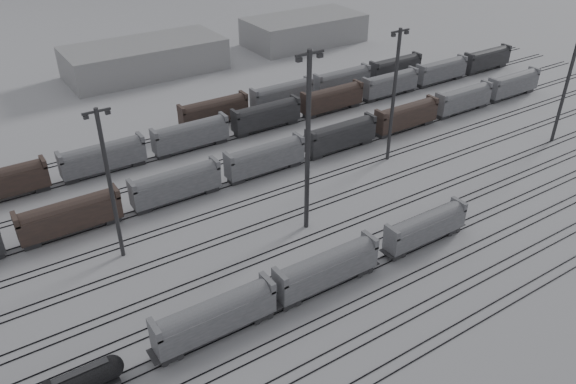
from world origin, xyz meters
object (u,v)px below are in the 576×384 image
hopper_car_a (215,315)px  light_mast_c (308,140)px  hopper_car_b (327,267)px  hopper_car_c (426,226)px

hopper_car_a → light_mast_c: size_ratio=0.54×
hopper_car_b → hopper_car_a: bearing=180.0°
hopper_car_b → hopper_car_c: (17.84, 0.00, -0.24)m
hopper_car_b → hopper_car_c: bearing=0.0°
hopper_car_a → light_mast_c: light_mast_c is taller
light_mast_c → hopper_car_b: bearing=-114.4°
hopper_car_a → light_mast_c: (22.04, 13.03, 11.36)m
hopper_car_b → hopper_car_c: 17.84m
hopper_car_c → hopper_car_a: bearing=-180.0°
hopper_car_a → hopper_car_c: 33.98m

